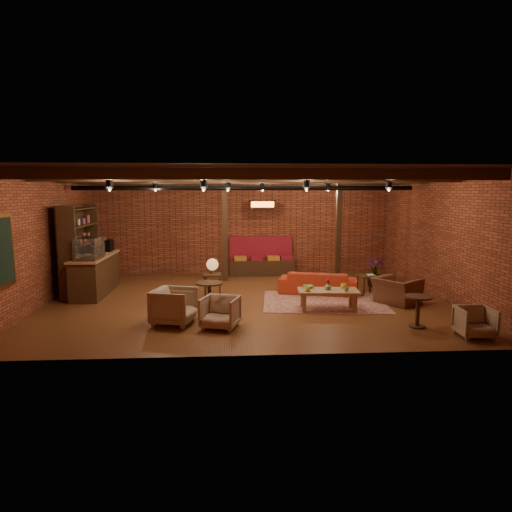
{
  "coord_description": "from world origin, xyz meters",
  "views": [
    {
      "loc": [
        -0.53,
        -11.4,
        2.75
      ],
      "look_at": [
        0.21,
        0.2,
        1.11
      ],
      "focal_mm": 32.0,
      "sensor_mm": 36.0,
      "label": 1
    }
  ],
  "objects": [
    {
      "name": "armchair_far",
      "position": [
        4.16,
        -3.29,
        0.32
      ],
      "size": [
        0.66,
        0.63,
        0.65
      ],
      "primitive_type": "imported",
      "rotation": [
        0.0,
        0.0,
        -0.06
      ],
      "color": "#C5B699",
      "rests_on": "floor"
    },
    {
      "name": "armchair_a",
      "position": [
        -1.64,
        -2.04,
        0.42
      ],
      "size": [
        0.96,
        0.99,
        0.84
      ],
      "primitive_type": "imported",
      "rotation": [
        0.0,
        0.0,
        1.29
      ],
      "color": "#C5B699",
      "rests_on": "floor"
    },
    {
      "name": "wall_front",
      "position": [
        0.0,
        -4.0,
        1.6
      ],
      "size": [
        10.0,
        0.02,
        3.2
      ],
      "primitive_type": "cube",
      "color": "brown",
      "rests_on": "ground"
    },
    {
      "name": "side_table_book",
      "position": [
        3.22,
        0.4,
        0.49
      ],
      "size": [
        0.55,
        0.55,
        0.55
      ],
      "rotation": [
        0.0,
        0.0,
        0.18
      ],
      "color": "black",
      "rests_on": "floor"
    },
    {
      "name": "shelving_hutch",
      "position": [
        -4.5,
        1.1,
        1.2
      ],
      "size": [
        0.52,
        2.0,
        2.4
      ],
      "primitive_type": null,
      "color": "black",
      "rests_on": "ground"
    },
    {
      "name": "wall_left",
      "position": [
        -5.0,
        0.0,
        1.6
      ],
      "size": [
        0.02,
        8.0,
        3.2
      ],
      "primitive_type": "cube",
      "color": "brown",
      "rests_on": "ground"
    },
    {
      "name": "ceiling_beams",
      "position": [
        0.0,
        0.0,
        3.08
      ],
      "size": [
        9.8,
        6.4,
        0.22
      ],
      "primitive_type": null,
      "color": "black",
      "rests_on": "ceiling"
    },
    {
      "name": "round_table_right",
      "position": [
        3.34,
        -2.59,
        0.44
      ],
      "size": [
        0.56,
        0.56,
        0.65
      ],
      "color": "black",
      "rests_on": "floor"
    },
    {
      "name": "plant_tall",
      "position": [
        3.75,
        1.41,
        1.27
      ],
      "size": [
        1.65,
        1.65,
        2.55
      ],
      "primitive_type": "imported",
      "rotation": [
        0.0,
        0.0,
        -0.17
      ],
      "color": "#4C7F4C",
      "rests_on": "floor"
    },
    {
      "name": "round_table_left",
      "position": [
        -0.95,
        -0.98,
        0.45
      ],
      "size": [
        0.64,
        0.64,
        0.67
      ],
      "color": "black",
      "rests_on": "floor"
    },
    {
      "name": "ceiling",
      "position": [
        0.0,
        0.0,
        3.2
      ],
      "size": [
        10.0,
        8.0,
        0.02
      ],
      "primitive_type": "cube",
      "color": "black",
      "rests_on": "wall_back"
    },
    {
      "name": "post_left",
      "position": [
        -0.6,
        2.6,
        1.6
      ],
      "size": [
        0.16,
        0.16,
        3.2
      ],
      "primitive_type": "cube",
      "color": "black",
      "rests_on": "ground"
    },
    {
      "name": "coffee_table",
      "position": [
        1.8,
        -1.11,
        0.42
      ],
      "size": [
        1.45,
        0.8,
        0.73
      ],
      "rotation": [
        0.0,
        0.0,
        -0.08
      ],
      "color": "#986C47",
      "rests_on": "floor"
    },
    {
      "name": "ceiling_spotlights",
      "position": [
        0.0,
        0.0,
        2.86
      ],
      "size": [
        6.4,
        4.4,
        0.28
      ],
      "primitive_type": null,
      "color": "black",
      "rests_on": "ceiling"
    },
    {
      "name": "armchair_right",
      "position": [
        3.64,
        -0.62,
        0.43
      ],
      "size": [
        1.1,
        1.18,
        0.87
      ],
      "primitive_type": "imported",
      "rotation": [
        0.0,
        0.0,
        2.18
      ],
      "color": "brown",
      "rests_on": "floor"
    },
    {
      "name": "wall_back",
      "position": [
        0.0,
        4.0,
        1.6
      ],
      "size": [
        10.0,
        0.02,
        3.2
      ],
      "primitive_type": "cube",
      "color": "brown",
      "rests_on": "ground"
    },
    {
      "name": "banquette",
      "position": [
        0.6,
        3.55,
        0.5
      ],
      "size": [
        2.1,
        0.7,
        1.0
      ],
      "primitive_type": null,
      "color": "maroon",
      "rests_on": "ground"
    },
    {
      "name": "ceiling_pipe",
      "position": [
        0.0,
        1.6,
        2.85
      ],
      "size": [
        9.6,
        0.12,
        0.12
      ],
      "primitive_type": "cylinder",
      "rotation": [
        0.0,
        1.57,
        0.0
      ],
      "color": "black",
      "rests_on": "ceiling"
    },
    {
      "name": "post_right",
      "position": [
        2.8,
        2.0,
        1.6
      ],
      "size": [
        0.16,
        0.16,
        3.2
      ],
      "primitive_type": "cube",
      "color": "black",
      "rests_on": "ground"
    },
    {
      "name": "floor",
      "position": [
        0.0,
        0.0,
        0.0
      ],
      "size": [
        10.0,
        10.0,
        0.0
      ],
      "primitive_type": "plane",
      "color": "#3F250F",
      "rests_on": "ground"
    },
    {
      "name": "service_counter",
      "position": [
        -4.1,
        1.0,
        0.8
      ],
      "size": [
        0.8,
        2.5,
        1.6
      ],
      "primitive_type": null,
      "color": "black",
      "rests_on": "ground"
    },
    {
      "name": "armchair_b",
      "position": [
        -0.68,
        -2.39,
        0.36
      ],
      "size": [
        0.87,
        0.84,
        0.72
      ],
      "primitive_type": "imported",
      "rotation": [
        0.0,
        0.0,
        -0.31
      ],
      "color": "#C5B699",
      "rests_on": "floor"
    },
    {
      "name": "service_sign",
      "position": [
        0.6,
        3.1,
        2.35
      ],
      "size": [
        0.86,
        0.06,
        0.3
      ],
      "primitive_type": "cube",
      "color": "orange",
      "rests_on": "ceiling"
    },
    {
      "name": "rug",
      "position": [
        1.89,
        -0.32,
        0.01
      ],
      "size": [
        3.23,
        2.6,
        0.01
      ],
      "primitive_type": "cube",
      "rotation": [
        0.0,
        0.0,
        -0.1
      ],
      "color": "maroon",
      "rests_on": "floor"
    },
    {
      "name": "side_table_lamp",
      "position": [
        -0.93,
        0.57,
        0.76
      ],
      "size": [
        0.48,
        0.48,
        1.0
      ],
      "rotation": [
        0.0,
        0.0,
        0.0
      ],
      "color": "black",
      "rests_on": "floor"
    },
    {
      "name": "plant_counter",
      "position": [
        -4.0,
        1.2,
        1.22
      ],
      "size": [
        0.35,
        0.39,
        0.3
      ],
      "primitive_type": "imported",
      "color": "#337F33",
      "rests_on": "service_counter"
    },
    {
      "name": "wall_right",
      "position": [
        5.0,
        0.0,
        1.6
      ],
      "size": [
        0.02,
        8.0,
        3.2
      ],
      "primitive_type": "cube",
      "color": "brown",
      "rests_on": "ground"
    },
    {
      "name": "sofa",
      "position": [
        1.94,
        0.65,
        0.3
      ],
      "size": [
        2.22,
        1.35,
        0.61
      ],
      "primitive_type": "imported",
      "rotation": [
        0.0,
        0.0,
        2.86
      ],
      "color": "#A32B16",
      "rests_on": "floor"
    },
    {
      "name": "chalkboard_menu",
      "position": [
        -4.93,
        -2.3,
        1.6
      ],
      "size": [
        0.08,
        0.96,
        1.46
      ],
      "primitive_type": "cube",
      "color": "black",
      "rests_on": "wall_left"
    }
  ]
}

